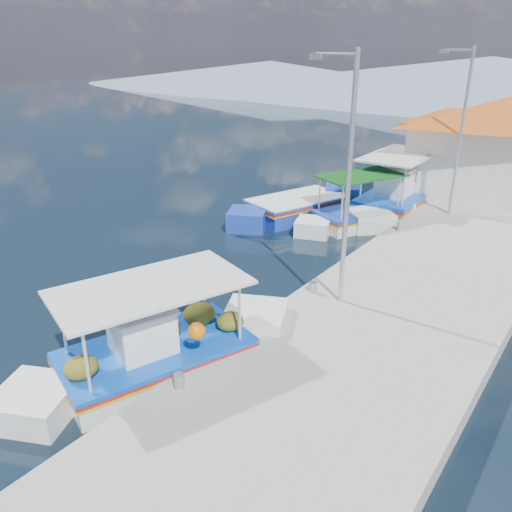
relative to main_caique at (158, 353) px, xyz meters
The scene contains 9 objects.
ground 3.49m from the main_caique, 137.03° to the left, with size 160.00×160.00×0.00m, color black.
quay 9.01m from the main_caique, 68.06° to the left, with size 5.00×44.00×0.50m, color #A09E96.
bollards 7.72m from the main_caique, 80.54° to the left, with size 0.20×17.20×0.30m.
main_caique is the anchor object (origin of this frame).
caique_green_canopy 11.36m from the main_caique, 94.09° to the left, with size 3.35×5.43×2.23m.
caique_blue_hull 11.33m from the main_caique, 106.68° to the left, with size 3.47×6.62×1.24m.
caique_far 13.98m from the main_caique, 91.26° to the left, with size 2.35×7.60×2.66m.
lamp_post_near 5.88m from the main_caique, 65.62° to the left, with size 1.21×0.14×6.00m.
lamp_post_far 13.93m from the main_caique, 81.59° to the left, with size 1.21×0.14×6.00m.
Camera 1 is at (9.72, -8.61, 6.57)m, focal length 35.87 mm.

